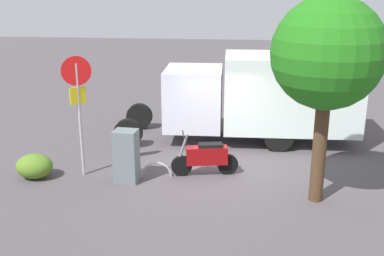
{
  "coord_description": "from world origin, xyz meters",
  "views": [
    {
      "loc": [
        -0.66,
        12.13,
        5.03
      ],
      "look_at": [
        0.75,
        -0.84,
        0.92
      ],
      "focal_mm": 44.06,
      "sensor_mm": 36.0,
      "label": 1
    }
  ],
  "objects_px": {
    "street_tree": "(328,55)",
    "bike_rack_hoop": "(156,177)",
    "stop_sign": "(78,97)",
    "motorcycle": "(206,157)",
    "box_truck_near": "(260,94)",
    "utility_cabinet": "(126,156)"
  },
  "relations": [
    {
      "from": "street_tree",
      "to": "bike_rack_hoop",
      "type": "xyz_separation_m",
      "value": [
        4.04,
        -0.95,
        -3.47
      ]
    },
    {
      "from": "stop_sign",
      "to": "bike_rack_hoop",
      "type": "distance_m",
      "value": 2.92
    },
    {
      "from": "stop_sign",
      "to": "street_tree",
      "type": "xyz_separation_m",
      "value": [
        -6.01,
        0.88,
        1.33
      ]
    },
    {
      "from": "bike_rack_hoop",
      "to": "motorcycle",
      "type": "bearing_deg",
      "value": -168.01
    },
    {
      "from": "box_truck_near",
      "to": "street_tree",
      "type": "xyz_separation_m",
      "value": [
        -1.27,
        4.27,
        1.9
      ]
    },
    {
      "from": "bike_rack_hoop",
      "to": "box_truck_near",
      "type": "bearing_deg",
      "value": -129.85
    },
    {
      "from": "motorcycle",
      "to": "bike_rack_hoop",
      "type": "distance_m",
      "value": 1.44
    },
    {
      "from": "stop_sign",
      "to": "street_tree",
      "type": "bearing_deg",
      "value": 171.66
    },
    {
      "from": "motorcycle",
      "to": "utility_cabinet",
      "type": "relative_size",
      "value": 1.29
    },
    {
      "from": "motorcycle",
      "to": "utility_cabinet",
      "type": "xyz_separation_m",
      "value": [
        2.01,
        0.64,
        0.18
      ]
    },
    {
      "from": "box_truck_near",
      "to": "street_tree",
      "type": "bearing_deg",
      "value": 104.86
    },
    {
      "from": "motorcycle",
      "to": "utility_cabinet",
      "type": "bearing_deg",
      "value": 6.66
    },
    {
      "from": "motorcycle",
      "to": "stop_sign",
      "type": "xyz_separation_m",
      "value": [
        3.29,
        0.35,
        1.63
      ]
    },
    {
      "from": "stop_sign",
      "to": "bike_rack_hoop",
      "type": "xyz_separation_m",
      "value": [
        -1.97,
        -0.07,
        -2.15
      ]
    },
    {
      "from": "box_truck_near",
      "to": "street_tree",
      "type": "distance_m",
      "value": 4.85
    },
    {
      "from": "street_tree",
      "to": "utility_cabinet",
      "type": "xyz_separation_m",
      "value": [
        4.74,
        -0.59,
        -2.78
      ]
    },
    {
      "from": "utility_cabinet",
      "to": "bike_rack_hoop",
      "type": "bearing_deg",
      "value": -152.64
    },
    {
      "from": "utility_cabinet",
      "to": "stop_sign",
      "type": "bearing_deg",
      "value": -13.03
    },
    {
      "from": "utility_cabinet",
      "to": "bike_rack_hoop",
      "type": "relative_size",
      "value": 1.64
    },
    {
      "from": "motorcycle",
      "to": "bike_rack_hoop",
      "type": "bearing_deg",
      "value": 1.0
    },
    {
      "from": "street_tree",
      "to": "utility_cabinet",
      "type": "distance_m",
      "value": 5.53
    },
    {
      "from": "bike_rack_hoop",
      "to": "utility_cabinet",
      "type": "bearing_deg",
      "value": 27.36
    }
  ]
}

